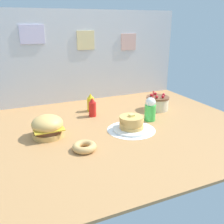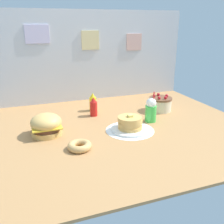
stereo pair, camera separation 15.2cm
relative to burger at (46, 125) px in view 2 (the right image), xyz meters
The scene contains 10 objects.
ground_plane 0.62m from the burger, ahead, with size 2.38×1.94×0.02m, color #B27F4C.
back_wall 1.17m from the burger, 55.69° to the left, with size 2.38×0.04×1.02m.
doily_mat 0.71m from the burger, 13.01° to the right, with size 0.42×0.42×0.00m, color white.
burger is the anchor object (origin of this frame).
pancake_stack 0.71m from the burger, 12.92° to the right, with size 0.33×0.33×0.14m.
layer_cake 1.22m from the burger, 10.07° to the left, with size 0.24×0.24×0.17m.
ketchup_bottle 0.58m from the burger, 31.51° to the left, with size 0.07×0.07×0.19m.
mustard_bottle 0.71m from the burger, 40.79° to the left, with size 0.07×0.07×0.19m.
cream_soda_cup 0.96m from the burger, ahead, with size 0.11×0.11×0.29m.
donut_pink_glaze 0.41m from the burger, 60.77° to the right, with size 0.18×0.18×0.05m.
Camera 2 is at (-0.78, -1.95, 0.89)m, focal length 41.04 mm.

